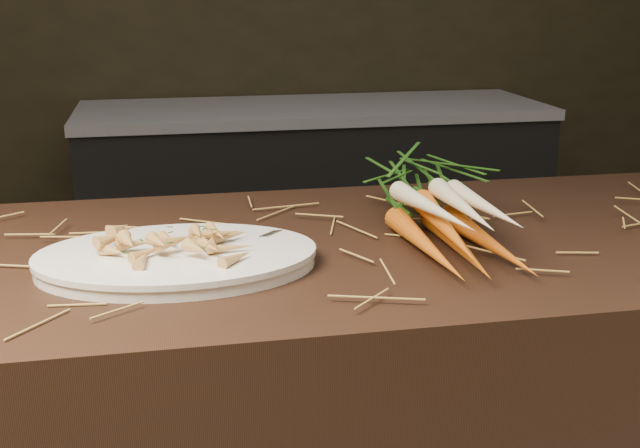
{
  "coord_description": "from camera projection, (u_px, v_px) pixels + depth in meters",
  "views": [
    {
      "loc": [
        -0.29,
        -0.91,
        1.31
      ],
      "look_at": [
        -0.06,
        0.21,
        0.96
      ],
      "focal_mm": 45.0,
      "sensor_mm": 36.0,
      "label": 1
    }
  ],
  "objects": [
    {
      "name": "root_veg_bunch",
      "position": [
        427.0,
        197.0,
        1.37
      ],
      "size": [
        0.2,
        0.56,
        0.1
      ],
      "rotation": [
        0.0,
        0.0,
        -0.04
      ],
      "color": "#C95601",
      "rests_on": "main_counter"
    },
    {
      "name": "serving_fork",
      "position": [
        276.0,
        251.0,
        1.18
      ],
      "size": [
        0.12,
        0.12,
        0.0
      ],
      "primitive_type": "cube",
      "rotation": [
        0.0,
        0.0,
        -0.79
      ],
      "color": "silver",
      "rests_on": "serving_platter"
    },
    {
      "name": "straw_bedding",
      "position": [
        348.0,
        236.0,
        1.3
      ],
      "size": [
        1.4,
        0.6,
        0.02
      ],
      "primitive_type": null,
      "color": "#AA7639",
      "rests_on": "main_counter"
    },
    {
      "name": "serving_platter",
      "position": [
        177.0,
        261.0,
        1.18
      ],
      "size": [
        0.42,
        0.28,
        0.02
      ],
      "primitive_type": null,
      "rotation": [
        0.0,
        0.0,
        -0.03
      ],
      "color": "white",
      "rests_on": "main_counter"
    },
    {
      "name": "back_counter",
      "position": [
        314.0,
        208.0,
        3.26
      ],
      "size": [
        1.82,
        0.62,
        0.84
      ],
      "color": "black",
      "rests_on": "ground"
    },
    {
      "name": "roasted_veg_heap",
      "position": [
        176.0,
        239.0,
        1.17
      ],
      "size": [
        0.2,
        0.15,
        0.05
      ],
      "primitive_type": null,
      "rotation": [
        0.0,
        0.0,
        -0.03
      ],
      "color": "#C18242",
      "rests_on": "serving_platter"
    }
  ]
}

